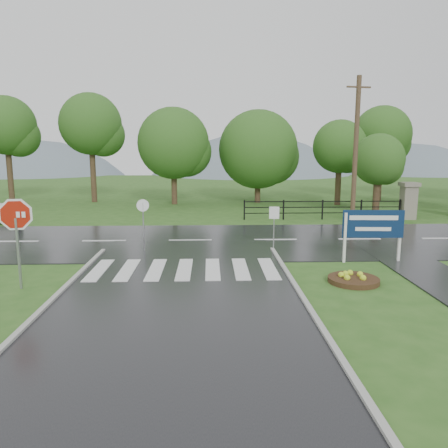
{
  "coord_description": "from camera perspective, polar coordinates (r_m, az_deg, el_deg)",
  "views": [
    {
      "loc": [
        0.9,
        -9.97,
        4.29
      ],
      "look_at": [
        1.44,
        6.0,
        1.5
      ],
      "focal_mm": 35.0,
      "sensor_mm": 36.0,
      "label": 1
    }
  ],
  "objects": [
    {
      "name": "crosswalk",
      "position": [
        15.59,
        -5.19,
        -5.89
      ],
      "size": [
        6.5,
        2.8,
        0.02
      ],
      "color": "silver",
      "rests_on": "ground"
    },
    {
      "name": "hills",
      "position": [
        77.6,
        0.05,
        -4.89
      ],
      "size": [
        102.0,
        48.0,
        48.0
      ],
      "color": "slate",
      "rests_on": "ground"
    },
    {
      "name": "walkway",
      "position": [
        16.48,
        25.79,
        -6.2
      ],
      "size": [
        2.2,
        11.0,
        0.04
      ],
      "primitive_type": "cube",
      "color": "#29292C",
      "rests_on": "ground"
    },
    {
      "name": "reg_sign_round",
      "position": [
        18.44,
        -10.51,
        0.71
      ],
      "size": [
        0.5,
        0.15,
        2.2
      ],
      "color": "#939399",
      "rests_on": "ground"
    },
    {
      "name": "main_road",
      "position": [
        20.45,
        -4.41,
        -2.23
      ],
      "size": [
        90.0,
        8.0,
        0.04
      ],
      "primitive_type": "cube",
      "color": "black",
      "rests_on": "ground"
    },
    {
      "name": "reg_sign_small",
      "position": [
        18.35,
        6.56,
        0.64
      ],
      "size": [
        0.41,
        0.1,
        1.88
      ],
      "color": "#939399",
      "rests_on": "ground"
    },
    {
      "name": "pillar_west",
      "position": [
        28.82,
        22.94,
        2.92
      ],
      "size": [
        1.0,
        1.0,
        2.24
      ],
      "color": "gray",
      "rests_on": "ground"
    },
    {
      "name": "ground",
      "position": [
        10.9,
        -6.68,
        -13.36
      ],
      "size": [
        120.0,
        120.0,
        0.0
      ],
      "primitive_type": "plane",
      "color": "#2F5A1E",
      "rests_on": "ground"
    },
    {
      "name": "treeline",
      "position": [
        34.25,
        -1.75,
        2.71
      ],
      "size": [
        83.2,
        5.2,
        10.0
      ],
      "color": "#27551A",
      "rests_on": "ground"
    },
    {
      "name": "stop_sign",
      "position": [
        14.57,
        -25.52,
        0.1
      ],
      "size": [
        1.3,
        0.3,
        2.98
      ],
      "color": "#939399",
      "rests_on": "ground"
    },
    {
      "name": "curb_right",
      "position": [
        7.82,
        20.06,
        -24.04
      ],
      "size": [
        0.15,
        24.0,
        0.12
      ],
      "primitive_type": "cube",
      "color": "#A3A39B",
      "rests_on": "ground"
    },
    {
      "name": "entrance_tree_left",
      "position": [
        29.49,
        19.53,
        7.91
      ],
      "size": [
        3.24,
        3.24,
        5.2
      ],
      "color": "#3D2B1C",
      "rests_on": "ground"
    },
    {
      "name": "utility_pole_east",
      "position": [
        26.87,
        16.82,
        9.39
      ],
      "size": [
        1.48,
        0.36,
        8.35
      ],
      "color": "#473523",
      "rests_on": "ground"
    },
    {
      "name": "estate_billboard",
      "position": [
        17.32,
        18.88,
        -0.32
      ],
      "size": [
        2.29,
        0.18,
        2.0
      ],
      "color": "silver",
      "rests_on": "ground"
    },
    {
      "name": "fence_west",
      "position": [
        27.1,
        12.74,
        2.1
      ],
      "size": [
        9.58,
        0.08,
        1.2
      ],
      "color": "black",
      "rests_on": "ground"
    },
    {
      "name": "flower_bed",
      "position": [
        14.8,
        16.56,
        -6.88
      ],
      "size": [
        1.63,
        1.63,
        0.33
      ],
      "color": "#332111",
      "rests_on": "ground"
    }
  ]
}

